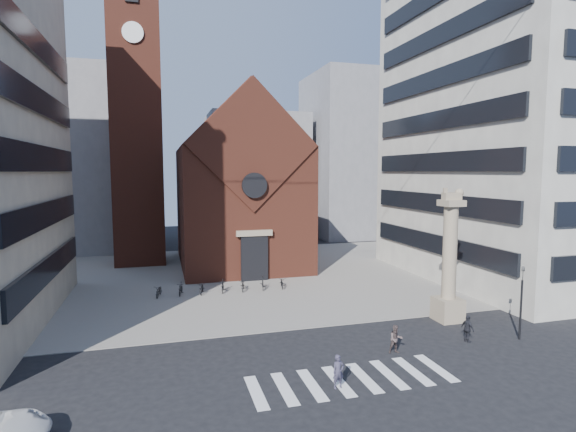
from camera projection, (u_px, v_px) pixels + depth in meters
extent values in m
plane|color=black|center=(319.00, 356.00, 23.75)|extent=(120.00, 120.00, 0.00)
cube|color=gray|center=(250.00, 275.00, 41.93)|extent=(46.00, 30.00, 0.05)
cube|color=brown|center=(239.00, 207.00, 47.08)|extent=(12.00, 16.00, 12.00)
cube|color=brown|center=(237.00, 149.00, 46.87)|extent=(12.00, 15.40, 12.00)
cube|color=brown|center=(253.00, 145.00, 38.87)|extent=(11.76, 0.50, 11.76)
cylinder|color=black|center=(254.00, 185.00, 38.79)|extent=(2.20, 0.30, 2.20)
cube|color=black|center=(254.00, 259.00, 39.68)|extent=(2.40, 0.30, 4.00)
cube|color=tan|center=(254.00, 233.00, 39.40)|extent=(3.20, 0.40, 0.50)
cube|color=brown|center=(137.00, 120.00, 46.34)|extent=(5.00, 5.00, 30.00)
cylinder|color=white|center=(133.00, 32.00, 43.06)|extent=(2.00, 0.20, 2.00)
cube|color=beige|center=(527.00, 101.00, 40.15)|extent=(18.00, 22.00, 32.00)
cube|color=gray|center=(58.00, 161.00, 55.52)|extent=(16.00, 14.00, 22.00)
cube|color=gray|center=(256.00, 176.00, 67.56)|extent=(14.00, 12.00, 18.00)
cube|color=gray|center=(362.00, 156.00, 68.73)|extent=(16.00, 14.00, 24.00)
cube|color=tan|center=(448.00, 309.00, 29.26)|extent=(1.60, 1.60, 1.50)
cylinder|color=tan|center=(450.00, 253.00, 28.88)|extent=(0.90, 0.90, 6.00)
cube|color=tan|center=(452.00, 203.00, 28.57)|extent=(1.30, 1.30, 0.40)
cube|color=tan|center=(452.00, 197.00, 28.53)|extent=(1.20, 0.50, 0.55)
sphere|color=tan|center=(459.00, 193.00, 28.65)|extent=(0.56, 0.56, 0.56)
cube|color=tan|center=(445.00, 191.00, 28.35)|extent=(0.25, 0.15, 0.35)
cylinder|color=black|center=(521.00, 310.00, 25.87)|extent=(0.12, 0.12, 3.50)
imported|color=black|center=(523.00, 273.00, 25.66)|extent=(0.13, 0.16, 0.80)
imported|color=#373449|center=(338.00, 372.00, 20.12)|extent=(0.60, 0.43, 1.53)
imported|color=#4E3F3E|center=(396.00, 339.00, 23.99)|extent=(0.81, 0.66, 1.54)
imported|color=#212228|center=(468.00, 329.00, 25.55)|extent=(0.49, 0.95, 1.55)
imported|color=black|center=(159.00, 291.00, 34.69)|extent=(0.91, 1.79, 0.89)
imported|color=black|center=(181.00, 289.00, 35.13)|extent=(0.77, 1.71, 0.99)
imported|color=black|center=(202.00, 288.00, 35.58)|extent=(0.91, 1.79, 0.89)
imported|color=black|center=(223.00, 286.00, 36.02)|extent=(0.77, 1.71, 0.99)
imported|color=black|center=(243.00, 285.00, 36.47)|extent=(0.91, 1.79, 0.89)
imported|color=black|center=(263.00, 283.00, 36.91)|extent=(0.77, 1.71, 0.99)
imported|color=black|center=(282.00, 282.00, 37.37)|extent=(0.91, 1.79, 0.89)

